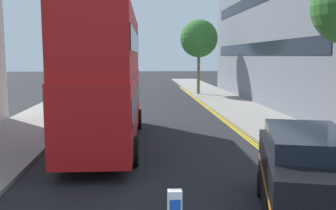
{
  "coord_description": "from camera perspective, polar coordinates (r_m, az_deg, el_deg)",
  "views": [
    {
      "loc": [
        -0.67,
        -4.42,
        3.83
      ],
      "look_at": [
        0.5,
        11.0,
        1.8
      ],
      "focal_mm": 40.14,
      "sensor_mm": 36.0,
      "label": 1
    }
  ],
  "objects": [
    {
      "name": "sidewalk_left",
      "position": [
        21.56,
        -19.98,
        -3.02
      ],
      "size": [
        4.0,
        80.0,
        0.14
      ],
      "primitive_type": "cube",
      "color": "gray",
      "rests_on": "ground"
    },
    {
      "name": "double_decker_bus_away",
      "position": [
        16.31,
        -9.27,
        4.57
      ],
      "size": [
        2.96,
        10.85,
        5.64
      ],
      "color": "red",
      "rests_on": "ground"
    },
    {
      "name": "street_tree_near",
      "position": [
        36.82,
        4.71,
        10.01
      ],
      "size": [
        3.63,
        3.63,
        7.17
      ],
      "color": "#6B6047",
      "rests_on": "sidewalk_right"
    },
    {
      "name": "sidewalk_right",
      "position": [
        21.96,
        14.8,
        -2.63
      ],
      "size": [
        4.0,
        80.0,
        0.14
      ],
      "primitive_type": "cube",
      "color": "gray",
      "rests_on": "ground"
    },
    {
      "name": "taxi_minivan",
      "position": [
        9.24,
        20.38,
        -10.38
      ],
      "size": [
        3.05,
        5.13,
        2.12
      ],
      "color": "black",
      "rests_on": "ground"
    },
    {
      "name": "townhouse_terrace_right",
      "position": [
        32.98,
        21.47,
        10.28
      ],
      "size": [
        10.08,
        28.0,
        11.47
      ],
      "color": "slate",
      "rests_on": "ground"
    },
    {
      "name": "kerb_line_inner",
      "position": [
        19.44,
        10.41,
        -4.0
      ],
      "size": [
        0.1,
        56.0,
        0.01
      ],
      "primitive_type": "cube",
      "color": "yellow",
      "rests_on": "ground"
    },
    {
      "name": "kerb_line_outer",
      "position": [
        19.48,
        10.86,
        -3.98
      ],
      "size": [
        0.1,
        56.0,
        0.01
      ],
      "primitive_type": "cube",
      "color": "yellow",
      "rests_on": "ground"
    }
  ]
}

